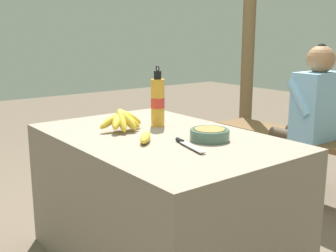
{
  "coord_description": "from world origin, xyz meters",
  "views": [
    {
      "loc": [
        1.61,
        -1.19,
        1.17
      ],
      "look_at": [
        -0.0,
        0.05,
        0.72
      ],
      "focal_mm": 45.0,
      "sensor_mm": 36.0,
      "label": 1
    }
  ],
  "objects": [
    {
      "name": "seated_vendor",
      "position": [
        -0.05,
        1.33,
        0.65
      ],
      "size": [
        0.4,
        0.39,
        1.11
      ],
      "rotation": [
        0.0,
        0.0,
        3.13
      ],
      "color": "#473828",
      "rests_on": "ground_plane"
    },
    {
      "name": "loose_banana_front",
      "position": [
        0.06,
        -0.13,
        0.71
      ],
      "size": [
        0.15,
        0.14,
        0.04
      ],
      "rotation": [
        0.0,
        0.0,
        -0.74
      ],
      "color": "gold",
      "rests_on": "market_counter"
    },
    {
      "name": "water_bottle",
      "position": [
        -0.18,
        0.12,
        0.82
      ],
      "size": [
        0.07,
        0.07,
        0.32
      ],
      "color": "gold",
      "rests_on": "market_counter"
    },
    {
      "name": "banana_bunch_ripe",
      "position": [
        -0.19,
        -0.1,
        0.75
      ],
      "size": [
        0.16,
        0.26,
        0.13
      ],
      "color": "#4C381E",
      "rests_on": "market_counter"
    },
    {
      "name": "serving_bowl",
      "position": [
        0.22,
        0.13,
        0.71
      ],
      "size": [
        0.19,
        0.19,
        0.05
      ],
      "color": "#4C6B5B",
      "rests_on": "market_counter"
    },
    {
      "name": "knife",
      "position": [
        0.23,
        -0.02,
        0.69
      ],
      "size": [
        0.24,
        0.08,
        0.02
      ],
      "rotation": [
        0.0,
        0.0,
        -0.23
      ],
      "color": "#BCBCC1",
      "rests_on": "market_counter"
    },
    {
      "name": "support_post_near",
      "position": [
        -0.97,
        1.69,
        1.36
      ],
      "size": [
        0.11,
        0.11,
        2.71
      ],
      "color": "brown",
      "rests_on": "ground_plane"
    },
    {
      "name": "wooden_bench",
      "position": [
        0.0,
        1.36,
        0.38
      ],
      "size": [
        1.67,
        0.32,
        0.46
      ],
      "color": "brown",
      "rests_on": "ground_plane"
    },
    {
      "name": "market_counter",
      "position": [
        0.0,
        0.0,
        0.34
      ],
      "size": [
        1.29,
        0.85,
        0.68
      ],
      "color": "gray",
      "rests_on": "ground_plane"
    }
  ]
}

